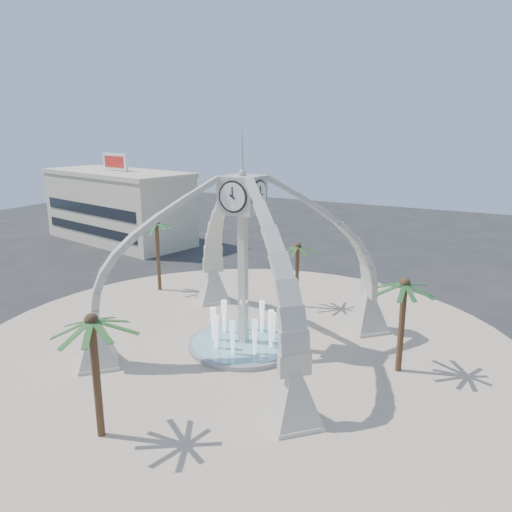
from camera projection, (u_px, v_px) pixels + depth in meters
The scene contains 9 objects.
ground at pixel (243, 347), 36.10m from camera, with size 140.00×140.00×0.00m, color #282828.
plaza at pixel (243, 346), 36.09m from camera, with size 40.00×40.00×0.06m, color beige.
clock_tower at pixel (243, 260), 34.45m from camera, with size 17.94×17.94×16.30m.
fountain at pixel (243, 343), 36.02m from camera, with size 8.00×8.00×3.62m.
building_nw at pixel (118, 206), 68.18m from camera, with size 23.75×13.73×11.90m.
palm_east at pixel (405, 285), 30.99m from camera, with size 5.09×5.09×6.82m.
palm_west at pixel (157, 224), 46.81m from camera, with size 4.51×4.51×7.34m.
palm_north at pixel (298, 247), 42.59m from camera, with size 3.66×3.66×6.21m.
palm_south at pixel (91, 322), 24.13m from camera, with size 5.38×5.38×7.20m.
Camera 1 is at (16.40, -28.92, 15.54)m, focal length 35.00 mm.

